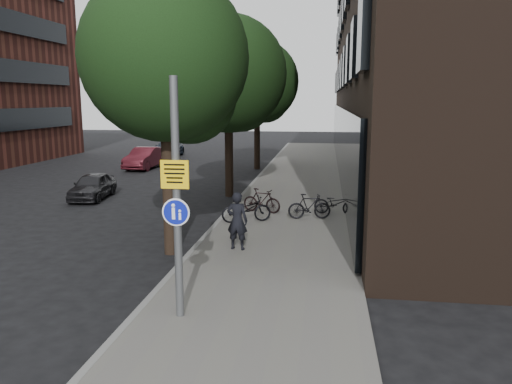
% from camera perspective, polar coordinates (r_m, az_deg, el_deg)
% --- Properties ---
extents(ground, '(120.00, 120.00, 0.00)m').
position_cam_1_polar(ground, '(9.50, -2.59, -15.79)').
color(ground, black).
rests_on(ground, ground).
extents(sidewalk, '(4.50, 60.00, 0.12)m').
position_cam_1_polar(sidewalk, '(18.88, 3.72, -2.23)').
color(sidewalk, '#5C5955').
rests_on(sidewalk, ground).
extents(curb_edge, '(0.15, 60.00, 0.13)m').
position_cam_1_polar(curb_edge, '(19.17, -3.01, -2.02)').
color(curb_edge, slate).
rests_on(curb_edge, ground).
extents(building_right_dark_brick, '(12.00, 40.00, 18.00)m').
position_cam_1_polar(building_right_dark_brick, '(31.51, 21.72, 18.51)').
color(building_right_dark_brick, black).
rests_on(building_right_dark_brick, ground).
extents(street_tree_near, '(4.40, 4.40, 7.50)m').
position_cam_1_polar(street_tree_near, '(13.68, -9.87, 14.11)').
color(street_tree_near, black).
rests_on(street_tree_near, ground).
extents(street_tree_mid, '(5.00, 5.00, 7.80)m').
position_cam_1_polar(street_tree_mid, '(21.92, -2.93, 12.83)').
color(street_tree_mid, black).
rests_on(street_tree_mid, ground).
extents(street_tree_far, '(5.00, 5.00, 7.80)m').
position_cam_1_polar(street_tree_far, '(30.80, 0.30, 12.15)').
color(street_tree_far, black).
rests_on(street_tree_far, ground).
extents(signpost, '(0.52, 0.15, 4.51)m').
position_cam_1_polar(signpost, '(9.30, -9.03, -0.84)').
color(signpost, '#595B5E').
rests_on(signpost, sidewalk).
extents(pedestrian, '(0.64, 0.47, 1.62)m').
position_cam_1_polar(pedestrian, '(13.75, -2.16, -3.30)').
color(pedestrian, black).
rests_on(pedestrian, sidewalk).
extents(parked_bike_facade_near, '(1.68, 0.92, 0.84)m').
position_cam_1_polar(parked_bike_facade_near, '(18.21, 9.11, -1.28)').
color(parked_bike_facade_near, black).
rests_on(parked_bike_facade_near, sidewalk).
extents(parked_bike_facade_far, '(1.53, 0.66, 0.89)m').
position_cam_1_polar(parked_bike_facade_far, '(17.43, 6.12, -1.64)').
color(parked_bike_facade_far, black).
rests_on(parked_bike_facade_far, sidewalk).
extents(parked_bike_curb_near, '(1.80, 1.18, 0.89)m').
position_cam_1_polar(parked_bike_curb_near, '(16.90, -1.12, -1.96)').
color(parked_bike_curb_near, black).
rests_on(parked_bike_curb_near, sidewalk).
extents(parked_bike_curb_far, '(1.54, 0.84, 0.89)m').
position_cam_1_polar(parked_bike_curb_far, '(18.34, 0.66, -0.98)').
color(parked_bike_curb_far, black).
rests_on(parked_bike_curb_far, sidewalk).
extents(parked_car_near, '(1.68, 3.41, 1.12)m').
position_cam_1_polar(parked_car_near, '(22.62, -18.17, 0.66)').
color(parked_car_near, black).
rests_on(parked_car_near, ground).
extents(parked_car_mid, '(1.59, 4.06, 1.32)m').
position_cam_1_polar(parked_car_mid, '(31.82, -12.57, 3.81)').
color(parked_car_mid, '#571822').
rests_on(parked_car_mid, ground).
extents(parked_car_far, '(2.19, 4.53, 1.27)m').
position_cam_1_polar(parked_car_far, '(38.16, -9.95, 4.94)').
color(parked_car_far, '#1C2533').
rests_on(parked_car_far, ground).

